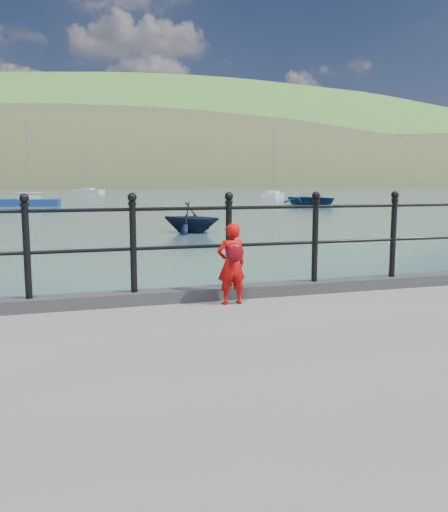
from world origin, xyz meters
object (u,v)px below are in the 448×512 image
object	(u,v)px
railing	(182,235)
sailboat_far	(273,196)
launch_blue	(313,199)
launch_navy	(191,217)
sailboat_port	(30,203)
sailboat_deep	(88,192)
child	(231,263)

from	to	relation	value
railing	sailboat_far	bearing A→B (deg)	66.77
launch_blue	launch_navy	world-z (taller)	launch_navy
launch_navy	sailboat_far	world-z (taller)	sailboat_far
launch_blue	sailboat_port	world-z (taller)	sailboat_port
launch_navy	sailboat_deep	bearing A→B (deg)	38.37
launch_navy	sailboat_deep	world-z (taller)	sailboat_deep
railing	sailboat_port	world-z (taller)	sailboat_port
railing	launch_blue	world-z (taller)	railing
launch_navy	sailboat_deep	distance (m)	81.13
launch_navy	sailboat_port	world-z (taller)	sailboat_port
railing	launch_blue	distance (m)	48.68
child	sailboat_port	distance (m)	49.18
child	launch_navy	world-z (taller)	child
sailboat_far	sailboat_port	world-z (taller)	sailboat_far
launch_blue	railing	bearing A→B (deg)	-133.81
launch_navy	child	bearing A→B (deg)	-154.13
railing	sailboat_port	bearing A→B (deg)	94.59
launch_blue	launch_navy	size ratio (longest dim) A/B	2.14
child	launch_blue	world-z (taller)	child
railing	sailboat_port	distance (m)	48.79
child	launch_blue	xyz separation A→B (m)	(22.57, 43.19, -0.88)
railing	child	size ratio (longest dim) A/B	18.42
child	launch_blue	distance (m)	48.74
sailboat_far	launch_navy	bearing A→B (deg)	-174.37
sailboat_far	sailboat_port	size ratio (longest dim) A/B	1.28
railing	sailboat_far	world-z (taller)	sailboat_far
launch_blue	sailboat_far	bearing A→B (deg)	63.19
sailboat_far	sailboat_deep	size ratio (longest dim) A/B	1.08
sailboat_far	sailboat_deep	xyz separation A→B (m)	(-22.92, 36.26, -0.00)
sailboat_port	sailboat_far	bearing A→B (deg)	36.72
sailboat_port	sailboat_deep	bearing A→B (deg)	92.22
sailboat_deep	launch_blue	bearing A→B (deg)	-31.56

